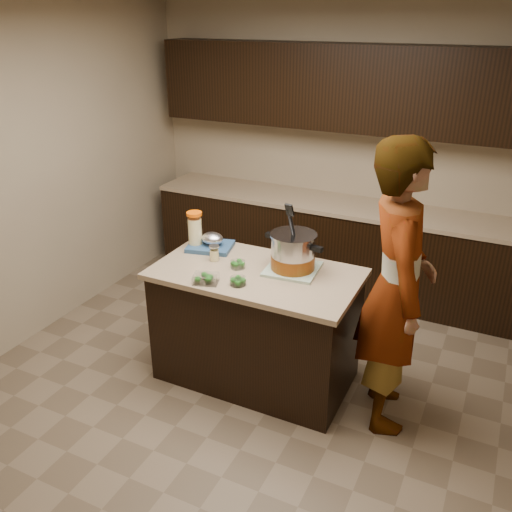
{
  "coord_description": "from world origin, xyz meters",
  "views": [
    {
      "loc": [
        1.5,
        -3.1,
        2.59
      ],
      "look_at": [
        0.0,
        0.0,
        1.02
      ],
      "focal_mm": 38.0,
      "sensor_mm": 36.0,
      "label": 1
    }
  ],
  "objects_px": {
    "island": "(256,325)",
    "lemonade_pitcher": "(195,231)",
    "stock_pot": "(293,254)",
    "person": "(396,289)"
  },
  "relations": [
    {
      "from": "island",
      "to": "lemonade_pitcher",
      "type": "relative_size",
      "value": 5.08
    },
    {
      "from": "lemonade_pitcher",
      "to": "island",
      "type": "bearing_deg",
      "value": -16.31
    },
    {
      "from": "island",
      "to": "stock_pot",
      "type": "distance_m",
      "value": 0.63
    },
    {
      "from": "stock_pot",
      "to": "person",
      "type": "xyz_separation_m",
      "value": [
        0.75,
        -0.11,
        -0.05
      ]
    },
    {
      "from": "island",
      "to": "stock_pot",
      "type": "bearing_deg",
      "value": 29.91
    },
    {
      "from": "lemonade_pitcher",
      "to": "person",
      "type": "height_order",
      "value": "person"
    },
    {
      "from": "island",
      "to": "person",
      "type": "relative_size",
      "value": 0.75
    },
    {
      "from": "island",
      "to": "person",
      "type": "bearing_deg",
      "value": 1.2
    },
    {
      "from": "lemonade_pitcher",
      "to": "person",
      "type": "distance_m",
      "value": 1.6
    },
    {
      "from": "stock_pot",
      "to": "person",
      "type": "bearing_deg",
      "value": 3.4
    }
  ]
}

